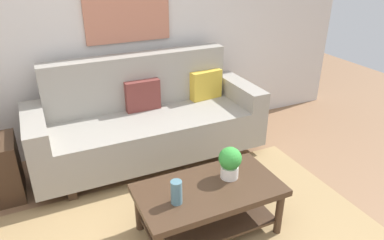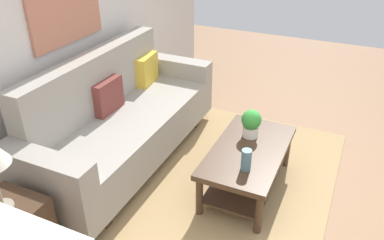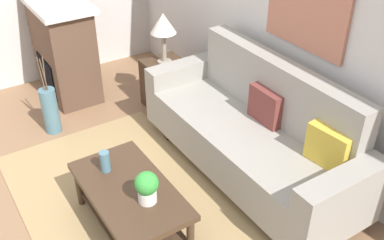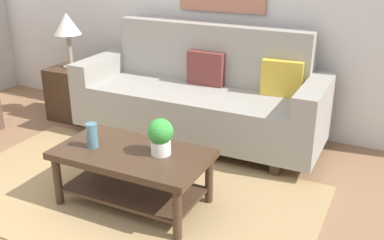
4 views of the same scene
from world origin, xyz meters
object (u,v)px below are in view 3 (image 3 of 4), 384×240
couch (253,133)px  floor_vase (50,111)px  tabletop_vase (105,161)px  table_lamp (163,25)px  framed_painting (307,6)px  side_table (165,84)px  throw_pillow_mustard (328,147)px  fireplace (64,49)px  coffee_table (130,199)px  potted_plant_tabletop (147,186)px  throw_pillow_maroon (266,106)px

couch → floor_vase: size_ratio=4.62×
tabletop_vase → table_lamp: 1.83m
tabletop_vase → framed_painting: size_ratio=0.20×
couch → side_table: bearing=-176.9°
couch → throw_pillow_mustard: (0.74, 0.12, 0.25)m
side_table → floor_vase: 1.30m
fireplace → couch: bearing=21.1°
couch → throw_pillow_mustard: couch is taller
coffee_table → potted_plant_tabletop: size_ratio=4.20×
throw_pillow_maroon → floor_vase: throw_pillow_maroon is taller
potted_plant_tabletop → side_table: 2.10m
table_lamp → throw_pillow_mustard: bearing=5.3°
side_table → fireplace: (-0.90, -0.84, 0.31)m
couch → potted_plant_tabletop: 1.26m
tabletop_vase → fireplace: bearing=168.7°
couch → throw_pillow_maroon: bearing=90.0°
coffee_table → side_table: side_table is taller
throw_pillow_mustard → potted_plant_tabletop: 1.43m
coffee_table → tabletop_vase: tabletop_vase is taller
couch → framed_painting: (0.00, 0.47, 1.10)m
potted_plant_tabletop → side_table: potted_plant_tabletop is taller
throw_pillow_mustard → side_table: bearing=-174.7°
throw_pillow_maroon → table_lamp: table_lamp is taller
couch → tabletop_vase: couch is taller
tabletop_vase → potted_plant_tabletop: (0.50, 0.12, 0.05)m
throw_pillow_maroon → coffee_table: throw_pillow_maroon is taller
couch → throw_pillow_maroon: 0.28m
fireplace → table_lamp: bearing=42.9°
throw_pillow_maroon → coffee_table: size_ratio=0.33×
throw_pillow_mustard → tabletop_vase: bearing=-123.5°
throw_pillow_maroon → framed_painting: (-0.00, 0.34, 0.85)m
throw_pillow_maroon → tabletop_vase: size_ratio=1.99×
tabletop_vase → table_lamp: bearing=134.4°
table_lamp → couch: bearing=3.1°
throw_pillow_mustard → side_table: 2.25m
table_lamp → fireplace: size_ratio=0.49×
throw_pillow_maroon → framed_painting: size_ratio=0.40×
side_table → floor_vase: side_table is taller
table_lamp → framed_painting: (1.47, 0.55, 0.53)m
coffee_table → floor_vase: size_ratio=2.17×
couch → throw_pillow_maroon: (0.00, 0.12, 0.25)m
tabletop_vase → throw_pillow_maroon: bearing=80.9°
side_table → framed_painting: framed_painting is taller
potted_plant_tabletop → framed_painting: bearing=98.9°
side_table → framed_painting: size_ratio=0.63×
couch → floor_vase: 2.16m
coffee_table → floor_vase: bearing=-177.2°
side_table → table_lamp: (0.00, 0.00, 0.71)m
coffee_table → throw_pillow_maroon: bearing=92.4°
throw_pillow_mustard → table_lamp: table_lamp is taller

